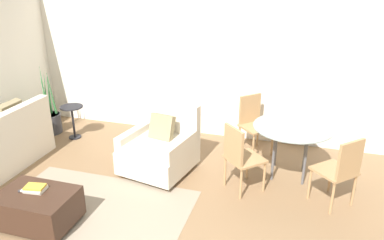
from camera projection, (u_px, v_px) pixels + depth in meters
The scene contains 12 objects.
wall_back at pixel (208, 55), 6.05m from camera, with size 12.00×0.06×2.75m.
area_rug at pixel (94, 207), 4.51m from camera, with size 2.29×1.40×0.01m.
armchair at pixel (160, 148), 5.24m from camera, with size 1.02×1.05×0.92m.
ottoman at pixel (38, 207), 4.15m from camera, with size 0.83×0.59×0.40m.
book_stack at pixel (35, 188), 4.12m from camera, with size 0.25×0.20×0.06m.
tv_remote_primary at pixel (25, 190), 4.14m from camera, with size 0.12×0.13×0.01m.
potted_plant at pixel (50, 119), 6.49m from camera, with size 0.36×0.36×1.22m.
side_table at pixel (72, 116), 6.24m from camera, with size 0.37×0.37×0.56m.
dining_table at pixel (292, 133), 5.00m from camera, with size 1.04×1.04×0.73m.
dining_chair_near_left at pixel (240, 154), 4.68m from camera, with size 0.59×0.59×0.90m.
dining_chair_near_right at pixel (341, 168), 4.36m from camera, with size 0.59×0.59×0.90m.
dining_chair_far_left at pixel (253, 120), 5.73m from camera, with size 0.59×0.59×0.90m.
Camera 1 is at (1.48, -2.40, 2.67)m, focal length 35.00 mm.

